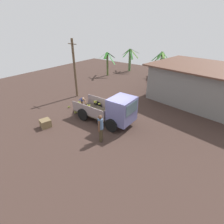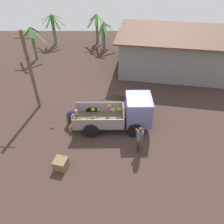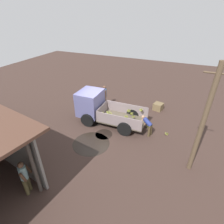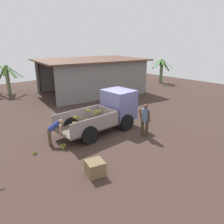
# 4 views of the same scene
# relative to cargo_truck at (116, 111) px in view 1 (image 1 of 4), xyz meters

# --- Properties ---
(ground) EXTENTS (36.00, 36.00, 0.00)m
(ground) POSITION_rel_cargo_truck_xyz_m (-0.14, -0.13, -1.08)
(ground) COLOR #3D2C26
(mud_patch_0) EXTENTS (1.07, 1.07, 0.01)m
(mud_patch_0) POSITION_rel_cargo_truck_xyz_m (0.04, 0.29, -1.07)
(mud_patch_0) COLOR black
(mud_patch_0) RESTS_ON ground
(mud_patch_1) EXTENTS (1.05, 1.05, 0.01)m
(mud_patch_1) POSITION_rel_cargo_truck_xyz_m (-1.12, 1.30, -1.07)
(mud_patch_1) COLOR black
(mud_patch_1) RESTS_ON ground
(mud_patch_2) EXTENTS (2.12, 2.12, 0.01)m
(mud_patch_2) POSITION_rel_cargo_truck_xyz_m (-0.81, 2.35, -1.07)
(mud_patch_2) COLOR black
(mud_patch_2) RESTS_ON ground
(cargo_truck) EXTENTS (4.53, 2.03, 2.08)m
(cargo_truck) POSITION_rel_cargo_truck_xyz_m (0.00, 0.00, 0.00)
(cargo_truck) COLOR brown
(cargo_truck) RESTS_ON ground
(warehouse_shed) EXTENTS (10.27, 7.90, 3.13)m
(warehouse_shed) POSITION_rel_cargo_truck_xyz_m (4.57, 7.64, 1.22)
(warehouse_shed) COLOR slate
(warehouse_shed) RESTS_ON ground
(utility_pole) EXTENTS (0.97, 0.20, 5.16)m
(utility_pole) POSITION_rel_cargo_truck_xyz_m (-6.05, 2.04, 1.55)
(utility_pole) COLOR brown
(utility_pole) RESTS_ON ground
(banana_palm_1) EXTENTS (2.35, 2.70, 2.65)m
(banana_palm_1) POSITION_rel_cargo_truck_xyz_m (-1.89, 12.06, 0.33)
(banana_palm_1) COLOR #6D7A55
(banana_palm_1) RESTS_ON ground
(banana_palm_2) EXTENTS (2.14, 2.21, 2.97)m
(banana_palm_2) POSITION_rel_cargo_truck_xyz_m (-8.27, 9.62, 0.55)
(banana_palm_2) COLOR #4F602E
(banana_palm_2) RESTS_ON ground
(banana_palm_3) EXTENTS (2.73, 2.37, 3.08)m
(banana_palm_3) POSITION_rel_cargo_truck_xyz_m (-7.21, 13.43, 0.57)
(banana_palm_3) COLOR #537944
(banana_palm_3) RESTS_ON ground
(banana_palm_4) EXTENTS (2.11, 2.64, 3.05)m
(banana_palm_4) POSITION_rel_cargo_truck_xyz_m (-2.67, 13.71, 0.64)
(banana_palm_4) COLOR #525B3F
(banana_palm_4) RESTS_ON ground
(person_foreground_visitor) EXTENTS (0.47, 0.60, 1.72)m
(person_foreground_visitor) POSITION_rel_cargo_truck_xyz_m (0.38, -2.05, -0.12)
(person_foreground_visitor) COLOR #3B3120
(person_foreground_visitor) RESTS_ON ground
(person_worker_loading) EXTENTS (0.77, 0.65, 1.19)m
(person_worker_loading) POSITION_rel_cargo_truck_xyz_m (-3.52, 0.22, -0.36)
(person_worker_loading) COLOR brown
(person_worker_loading) RESTS_ON ground
(person_bystander_near_shed) EXTENTS (0.46, 0.69, 1.68)m
(person_bystander_near_shed) POSITION_rel_cargo_truck_xyz_m (0.07, 6.05, -0.14)
(person_bystander_near_shed) COLOR #4B4126
(person_bystander_near_shed) RESTS_ON ground
(banana_bunch_on_ground_0) EXTENTS (0.22, 0.22, 0.15)m
(banana_bunch_on_ground_0) POSITION_rel_cargo_truck_xyz_m (-4.67, -0.17, -0.99)
(banana_bunch_on_ground_0) COLOR brown
(banana_bunch_on_ground_0) RESTS_ON ground
(banana_bunch_on_ground_1) EXTENTS (0.32, 0.32, 0.22)m
(banana_bunch_on_ground_1) POSITION_rel_cargo_truck_xyz_m (-3.49, -0.49, -0.96)
(banana_bunch_on_ground_1) COLOR #413B2A
(banana_bunch_on_ground_1) RESTS_ON ground
(wooden_crate_0) EXTENTS (0.77, 0.77, 0.54)m
(wooden_crate_0) POSITION_rel_cargo_truck_xyz_m (-3.61, -3.11, -0.81)
(wooden_crate_0) COLOR brown
(wooden_crate_0) RESTS_ON ground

